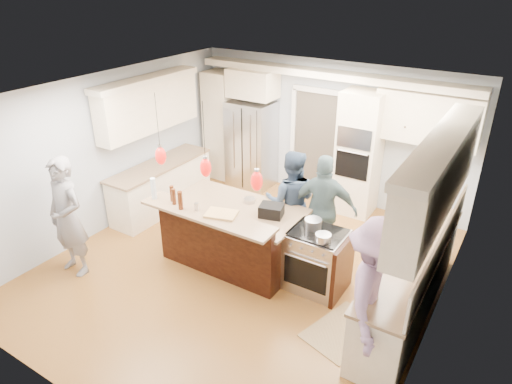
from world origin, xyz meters
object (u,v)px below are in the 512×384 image
kitchen_island (233,233)px  island_range (318,260)px  person_bar_end (67,217)px  person_far_left (291,202)px  refrigerator (251,144)px

kitchen_island → island_range: bearing=3.1°
person_bar_end → person_far_left: (2.47, 2.28, -0.07)m
kitchen_island → person_far_left: person_far_left is taller
refrigerator → kitchen_island: 2.91m
person_bar_end → refrigerator: bearing=83.9°
refrigerator → person_bar_end: bearing=-98.1°
island_range → person_far_left: bearing=139.5°
refrigerator → person_far_left: (1.89, -1.79, -0.04)m
refrigerator → island_range: 3.71m
person_far_left → refrigerator: bearing=-66.6°
refrigerator → island_range: size_ratio=1.96×
person_far_left → island_range: bearing=116.4°
refrigerator → kitchen_island: bearing=-63.1°
refrigerator → person_far_left: 2.60m
refrigerator → kitchen_island: (1.30, -2.57, -0.41)m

